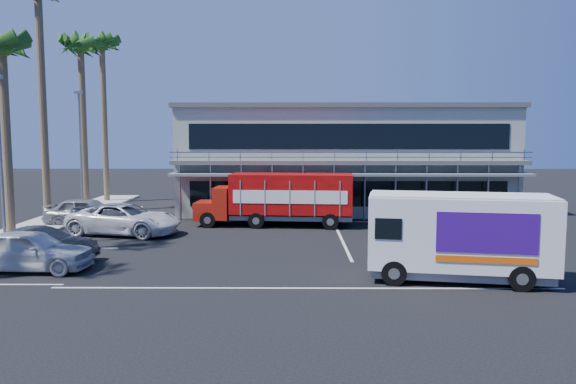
{
  "coord_description": "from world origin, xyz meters",
  "views": [
    {
      "loc": [
        -0.54,
        -25.18,
        5.42
      ],
      "look_at": [
        -0.76,
        4.39,
        2.3
      ],
      "focal_mm": 35.0,
      "sensor_mm": 36.0,
      "label": 1
    }
  ],
  "objects_px": {
    "red_truck": "(281,198)",
    "parked_car_a": "(30,250)",
    "white_van": "(460,236)",
    "parked_car_b": "(41,246)"
  },
  "relations": [
    {
      "from": "red_truck",
      "to": "parked_car_a",
      "type": "distance_m",
      "value": 14.48
    },
    {
      "from": "red_truck",
      "to": "white_van",
      "type": "xyz_separation_m",
      "value": [
        6.78,
        -12.18,
        0.02
      ]
    },
    {
      "from": "red_truck",
      "to": "parked_car_b",
      "type": "bearing_deg",
      "value": -131.54
    },
    {
      "from": "red_truck",
      "to": "parked_car_b",
      "type": "xyz_separation_m",
      "value": [
        -9.82,
        -9.43,
        -0.94
      ]
    },
    {
      "from": "red_truck",
      "to": "white_van",
      "type": "relative_size",
      "value": 1.35
    },
    {
      "from": "white_van",
      "to": "parked_car_b",
      "type": "height_order",
      "value": "white_van"
    },
    {
      "from": "red_truck",
      "to": "white_van",
      "type": "bearing_deg",
      "value": -56.27
    },
    {
      "from": "parked_car_a",
      "to": "parked_car_b",
      "type": "xyz_separation_m",
      "value": [
        -0.17,
        1.33,
        -0.09
      ]
    },
    {
      "from": "parked_car_a",
      "to": "parked_car_b",
      "type": "bearing_deg",
      "value": 9.36
    },
    {
      "from": "white_van",
      "to": "parked_car_b",
      "type": "xyz_separation_m",
      "value": [
        -16.6,
        2.75,
        -0.96
      ]
    }
  ]
}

